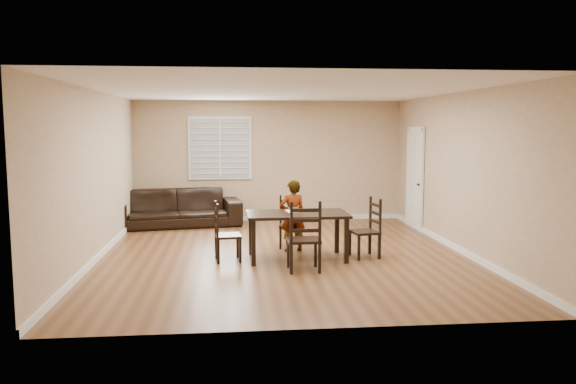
% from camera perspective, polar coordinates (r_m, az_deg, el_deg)
% --- Properties ---
extents(ground, '(7.00, 7.00, 0.00)m').
position_cam_1_polar(ground, '(9.42, -0.49, -6.35)').
color(ground, brown).
rests_on(ground, ground).
extents(room, '(6.04, 7.04, 2.72)m').
position_cam_1_polar(room, '(9.37, -0.38, 4.73)').
color(room, tan).
rests_on(room, ground).
extents(dining_table, '(1.62, 0.93, 0.75)m').
position_cam_1_polar(dining_table, '(8.98, 0.94, -2.68)').
color(dining_table, black).
rests_on(dining_table, ground).
extents(chair_near, '(0.44, 0.42, 0.91)m').
position_cam_1_polar(chair_near, '(10.01, 0.25, -3.18)').
color(chair_near, black).
rests_on(chair_near, ground).
extents(chair_far, '(0.48, 0.45, 1.06)m').
position_cam_1_polar(chair_far, '(8.17, 1.72, -4.92)').
color(chair_far, black).
rests_on(chair_far, ground).
extents(chair_left, '(0.44, 0.46, 0.94)m').
position_cam_1_polar(chair_left, '(8.94, -6.84, -4.32)').
color(chair_left, black).
rests_on(chair_left, ground).
extents(chair_right, '(0.48, 0.50, 0.97)m').
position_cam_1_polar(chair_right, '(9.27, 8.44, -3.85)').
color(chair_right, black).
rests_on(chair_right, ground).
extents(child, '(0.49, 0.37, 1.22)m').
position_cam_1_polar(child, '(9.56, 0.49, -2.44)').
color(child, gray).
rests_on(child, ground).
extents(napkin, '(0.34, 0.34, 0.00)m').
position_cam_1_polar(napkin, '(9.14, 0.80, -1.94)').
color(napkin, beige).
rests_on(napkin, dining_table).
extents(donut, '(0.09, 0.09, 0.03)m').
position_cam_1_polar(donut, '(9.14, 0.92, -1.82)').
color(donut, '#B98C42').
rests_on(donut, napkin).
extents(sofa, '(2.81, 1.45, 0.78)m').
position_cam_1_polar(sofa, '(12.25, -11.20, -1.60)').
color(sofa, black).
rests_on(sofa, ground).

